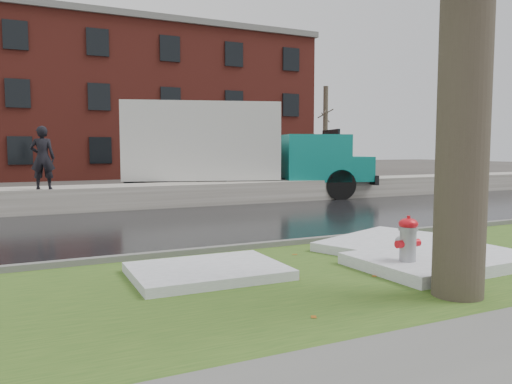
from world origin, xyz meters
name	(u,v)px	position (x,y,z in m)	size (l,w,h in m)	color
ground	(322,256)	(0.00, 0.00, 0.00)	(120.00, 120.00, 0.00)	#47423D
verge	(367,271)	(0.00, -1.25, 0.02)	(60.00, 4.50, 0.04)	#2D501A
road	(226,222)	(0.00, 4.50, 0.01)	(60.00, 7.00, 0.03)	black
parking_lot	(148,195)	(0.00, 13.00, 0.01)	(60.00, 9.00, 0.03)	slate
curb	(294,243)	(0.00, 1.00, 0.07)	(60.00, 0.15, 0.14)	slate
snowbank	(178,195)	(0.00, 8.70, 0.38)	(60.00, 1.60, 0.75)	beige
brick_building	(118,106)	(2.00, 30.00, 5.00)	(26.00, 12.00, 10.00)	maroon
bg_tree_right	(325,129)	(16.00, 24.00, 3.33)	(1.40, 1.62, 6.50)	brown
fire_hydrant	(408,242)	(0.42, -1.68, 0.50)	(0.42, 0.36, 0.87)	#94969B
box_truck	(231,149)	(2.51, 10.06, 1.89)	(10.76, 5.05, 3.58)	black
worker	(43,158)	(-4.16, 8.10, 1.65)	(0.66, 0.43, 1.81)	black
snow_patch_near	(394,244)	(1.52, -0.13, 0.12)	(2.60, 2.00, 0.16)	silver
snow_patch_far	(208,271)	(-2.36, -0.53, 0.11)	(2.20, 1.60, 0.14)	silver
snow_patch_side	(442,260)	(1.27, -1.56, 0.13)	(2.80, 1.80, 0.18)	silver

